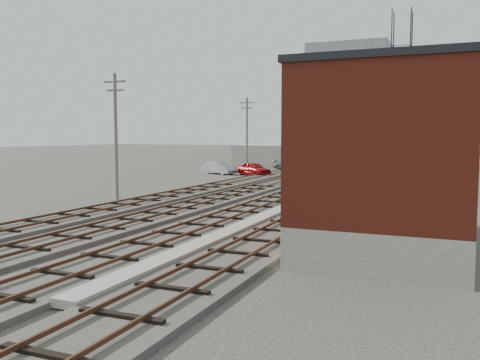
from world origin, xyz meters
The scene contains 23 objects.
ground centered at (0.00, 60.00, 0.00)m, with size 320.00×320.00×0.00m, color #282621.
track_right centered at (2.50, 39.00, 0.11)m, with size 3.20×90.00×0.39m.
track_mid_right centered at (-1.50, 39.00, 0.11)m, with size 3.20×90.00×0.39m.
track_mid_left centered at (-5.50, 39.00, 0.11)m, with size 3.20×90.00×0.39m.
track_left centered at (-9.50, 39.00, 0.11)m, with size 3.20×90.00×0.39m.
platform_curb centered at (0.50, 14.00, 0.13)m, with size 0.90×28.00×0.26m, color gray.
brick_building centered at (7.50, 12.00, 3.63)m, with size 6.54×12.20×7.22m.
lattice_tower centered at (5.50, 35.00, 7.50)m, with size 1.60×1.60×15.00m.
utility_pole_left_a centered at (-12.50, 20.00, 4.80)m, with size 1.80×0.24×9.00m.
utility_pole_left_b centered at (-12.50, 45.00, 4.80)m, with size 1.80×0.24×9.00m.
utility_pole_left_c centered at (-12.50, 70.00, 4.80)m, with size 1.80×0.24×9.00m.
utility_pole_right_a centered at (6.50, 28.00, 4.80)m, with size 1.80×0.24×9.00m.
utility_pole_right_b centered at (6.50, 58.00, 4.80)m, with size 1.80×0.24×9.00m.
apartment_left centered at (-18.00, 135.00, 15.00)m, with size 22.00×14.00×30.00m, color gray.
apartment_right centered at (8.00, 150.00, 13.00)m, with size 16.00×12.00×26.00m, color gray.
shed_left centered at (-16.00, 60.00, 1.60)m, with size 8.00×5.00×3.20m, color gray.
shed_right centered at (9.00, 70.00, 2.00)m, with size 6.00×6.00×4.00m, color gray.
signal_mast centered at (3.70, 9.10, 2.44)m, with size 0.40×0.41×4.12m.
switch_stand centered at (-1.06, 39.56, 0.64)m, with size 0.36×0.36×1.35m.
site_trailer centered at (-4.44, 46.44, 1.46)m, with size 7.12×3.61×2.89m.
car_red centered at (-11.28, 44.17, 0.78)m, with size 1.83×4.56×1.55m, color maroon.
car_silver centered at (-15.92, 44.66, 0.75)m, with size 1.59×4.57×1.51m, color #A0A3A8.
car_grey centered at (-11.30, 56.83, 0.58)m, with size 1.63×4.01×1.16m, color gray.
Camera 1 is at (9.80, -10.10, 4.59)m, focal length 38.00 mm.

